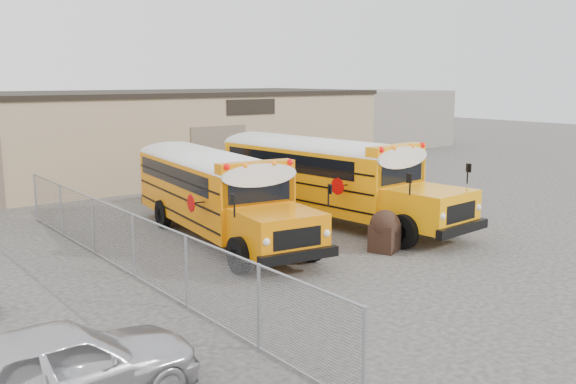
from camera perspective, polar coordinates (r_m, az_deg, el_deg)
ground at (r=19.10m, az=7.19°, el=-6.39°), size 120.00×120.00×0.00m
warehouse at (r=35.57m, az=-15.94°, el=4.85°), size 30.20×10.20×4.67m
chainlink_fence at (r=18.01m, az=-13.58°, el=-4.64°), size 0.07×18.07×1.81m
distant_building_right at (r=52.36m, az=7.67°, el=6.52°), size 10.00×8.00×4.40m
school_bus_left at (r=27.69m, az=-11.56°, el=2.28°), size 3.81×10.41×2.98m
school_bus_right at (r=29.33m, az=-5.74°, el=3.10°), size 3.69×11.10×3.19m
tarp_bundle at (r=20.43m, az=8.60°, el=-3.37°), size 1.11×1.07×1.32m
car_silver at (r=11.35m, az=-19.60°, el=-14.53°), size 4.66×2.05×1.56m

